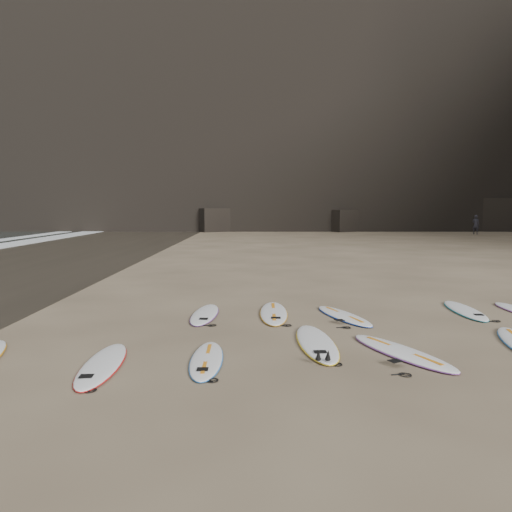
{
  "coord_description": "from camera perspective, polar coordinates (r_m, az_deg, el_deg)",
  "views": [
    {
      "loc": [
        -1.54,
        -9.13,
        2.65
      ],
      "look_at": [
        -1.46,
        2.47,
        1.5
      ],
      "focal_mm": 35.0,
      "sensor_mm": 36.0,
      "label": 1
    }
  ],
  "objects": [
    {
      "name": "surfboard_7",
      "position": [
        12.25,
        9.99,
        -6.71
      ],
      "size": [
        1.32,
        2.49,
        0.09
      ],
      "primitive_type": "ellipsoid",
      "rotation": [
        0.0,
        0.0,
        0.32
      ],
      "color": "white",
      "rests_on": "ground"
    },
    {
      "name": "ground",
      "position": [
        9.63,
        8.98,
        -10.38
      ],
      "size": [
        240.0,
        240.0,
        0.0
      ],
      "primitive_type": "plane",
      "color": "#897559",
      "rests_on": "ground"
    },
    {
      "name": "surfboard_5",
      "position": [
        12.3,
        -5.88,
        -6.6
      ],
      "size": [
        0.72,
        2.44,
        0.09
      ],
      "primitive_type": "ellipsoid",
      "rotation": [
        0.0,
        0.0,
        -0.06
      ],
      "color": "white",
      "rests_on": "ground"
    },
    {
      "name": "surfboard_1",
      "position": [
        8.78,
        -5.67,
        -11.66
      ],
      "size": [
        0.56,
        2.23,
        0.08
      ],
      "primitive_type": "ellipsoid",
      "rotation": [
        0.0,
        0.0,
        0.01
      ],
      "color": "white",
      "rests_on": "ground"
    },
    {
      "name": "surfboard_3",
      "position": [
        9.52,
        16.31,
        -10.44
      ],
      "size": [
        1.67,
        2.65,
        0.09
      ],
      "primitive_type": "ellipsoid",
      "rotation": [
        0.0,
        0.0,
        0.43
      ],
      "color": "white",
      "rests_on": "ground"
    },
    {
      "name": "surfboard_6",
      "position": [
        12.38,
        2.03,
        -6.47
      ],
      "size": [
        0.71,
        2.72,
        0.1
      ],
      "primitive_type": "ellipsoid",
      "rotation": [
        0.0,
        0.0,
        -0.02
      ],
      "color": "white",
      "rests_on": "ground"
    },
    {
      "name": "surfboard_2",
      "position": [
        9.81,
        6.92,
        -9.75
      ],
      "size": [
        0.77,
        2.79,
        0.1
      ],
      "primitive_type": "ellipsoid",
      "rotation": [
        0.0,
        0.0,
        0.04
      ],
      "color": "white",
      "rests_on": "ground"
    },
    {
      "name": "headland",
      "position": [
        65.85,
        24.03,
        21.37
      ],
      "size": [
        170.0,
        101.0,
        63.47
      ],
      "color": "black",
      "rests_on": "ground"
    },
    {
      "name": "person_a",
      "position": [
        52.75,
        23.82,
        3.3
      ],
      "size": [
        0.79,
        0.81,
        1.88
      ],
      "primitive_type": "imported",
      "rotation": [
        0.0,
        0.0,
        2.3
      ],
      "color": "#232227",
      "rests_on": "ground"
    },
    {
      "name": "surfboard_8",
      "position": [
        13.73,
        22.76,
        -5.72
      ],
      "size": [
        0.72,
        2.53,
        0.09
      ],
      "primitive_type": "ellipsoid",
      "rotation": [
        0.0,
        0.0,
        -0.05
      ],
      "color": "white",
      "rests_on": "ground"
    },
    {
      "name": "surfboard_0",
      "position": [
        8.85,
        -17.15,
        -11.72
      ],
      "size": [
        0.73,
        2.52,
        0.09
      ],
      "primitive_type": "ellipsoid",
      "rotation": [
        0.0,
        0.0,
        0.05
      ],
      "color": "white",
      "rests_on": "ground"
    }
  ]
}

